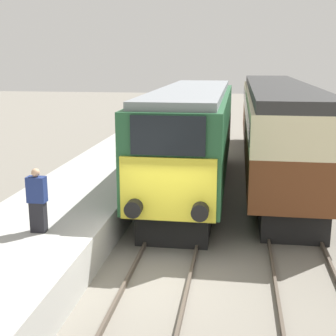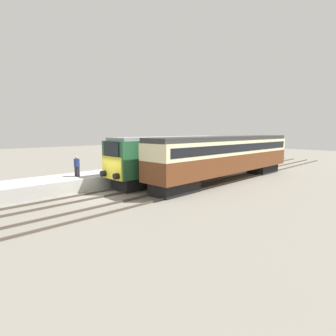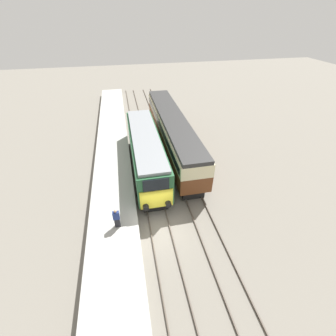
{
  "view_description": "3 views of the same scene",
  "coord_description": "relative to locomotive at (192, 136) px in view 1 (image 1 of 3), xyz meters",
  "views": [
    {
      "loc": [
        1.7,
        -9.85,
        5.1
      ],
      "look_at": [
        0.0,
        1.53,
        2.38
      ],
      "focal_mm": 50.0,
      "sensor_mm": 36.0,
      "label": 1
    },
    {
      "loc": [
        16.19,
        -8.83,
        4.47
      ],
      "look_at": [
        1.7,
        5.53,
        1.6
      ],
      "focal_mm": 28.0,
      "sensor_mm": 36.0,
      "label": 2
    },
    {
      "loc": [
        -1.63,
        -10.64,
        13.45
      ],
      "look_at": [
        1.7,
        5.53,
        1.6
      ],
      "focal_mm": 24.0,
      "sensor_mm": 36.0,
      "label": 3
    }
  ],
  "objects": [
    {
      "name": "locomotive",
      "position": [
        0.0,
        0.0,
        0.0
      ],
      "size": [
        2.7,
        12.92,
        4.01
      ],
      "color": "black",
      "rests_on": "ground_plane"
    },
    {
      "name": "person_on_platform",
      "position": [
        -2.96,
        -7.49,
        -0.44
      ],
      "size": [
        0.44,
        0.26,
        1.57
      ],
      "color": "black",
      "rests_on": "platform_left"
    },
    {
      "name": "rails_near_track",
      "position": [
        0.0,
        -2.74,
        -2.14
      ],
      "size": [
        1.51,
        60.0,
        0.14
      ],
      "color": "#4C4238",
      "rests_on": "ground_plane"
    },
    {
      "name": "platform_left",
      "position": [
        -3.3,
        0.26,
        -1.71
      ],
      "size": [
        3.5,
        50.0,
        1.0
      ],
      "color": "#A8A8A3",
      "rests_on": "ground_plane"
    },
    {
      "name": "ground_plane",
      "position": [
        0.0,
        -7.74,
        -2.21
      ],
      "size": [
        120.0,
        120.0,
        0.0
      ],
      "primitive_type": "plane",
      "color": "slate"
    },
    {
      "name": "passenger_carriage",
      "position": [
        3.4,
        3.71,
        0.23
      ],
      "size": [
        2.75,
        18.2,
        4.02
      ],
      "color": "black",
      "rests_on": "ground_plane"
    },
    {
      "name": "rails_far_track",
      "position": [
        3.4,
        -2.74,
        -2.14
      ],
      "size": [
        1.5,
        60.0,
        0.14
      ],
      "color": "#4C4238",
      "rests_on": "ground_plane"
    }
  ]
}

